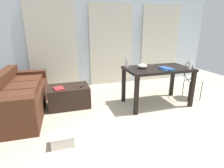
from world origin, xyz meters
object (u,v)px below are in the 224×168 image
at_px(coffee_table, 69,96).
at_px(magazine, 59,88).
at_px(bottle_far, 127,63).
at_px(tv_remote_primary, 82,86).
at_px(craft_table, 158,73).
at_px(shoebox, 63,140).
at_px(wire_chair, 191,76).
at_px(scissors, 152,65).
at_px(bowl, 142,66).
at_px(bottle_near, 190,65).
at_px(couch, 19,97).
at_px(book_stack, 166,69).

xyz_separation_m(coffee_table, magazine, (-0.19, -0.12, 0.23)).
xyz_separation_m(bottle_far, tv_remote_primary, (-0.91, 0.15, -0.44)).
relative_size(craft_table, shoebox, 4.21).
bearing_deg(bottle_far, shoebox, -141.52).
xyz_separation_m(coffee_table, bottle_far, (1.18, -0.22, 0.67)).
distance_m(wire_chair, scissors, 0.95).
distance_m(wire_chair, bowl, 1.26).
bearing_deg(craft_table, tv_remote_primary, 166.77).
relative_size(bottle_near, scissors, 2.18).
bearing_deg(coffee_table, wire_chair, -7.99).
xyz_separation_m(craft_table, wire_chair, (0.89, 0.05, -0.15)).
xyz_separation_m(wire_chair, tv_remote_primary, (-2.40, 0.30, -0.08)).
bearing_deg(couch, bottle_near, -12.51).
relative_size(couch, magazine, 8.90).
xyz_separation_m(craft_table, shoebox, (-1.97, -0.88, -0.60)).
relative_size(couch, bottle_far, 9.27).
distance_m(coffee_table, bottle_near, 2.50).
xyz_separation_m(craft_table, magazine, (-1.97, 0.31, -0.24)).
xyz_separation_m(coffee_table, bottle_near, (2.29, -0.74, 0.67)).
xyz_separation_m(bottle_near, tv_remote_primary, (-2.02, 0.66, -0.44)).
bearing_deg(shoebox, wire_chair, 18.01).
xyz_separation_m(couch, shoebox, (0.74, -1.28, -0.24)).
distance_m(scissors, tv_remote_primary, 1.55).
bearing_deg(book_stack, bottle_near, -15.76).
relative_size(coffee_table, magazine, 3.68).
bearing_deg(craft_table, bottle_far, 160.81).
distance_m(bottle_near, book_stack, 0.46).
bearing_deg(wire_chair, bowl, 179.92).
xyz_separation_m(scissors, magazine, (-1.97, 0.05, -0.35)).
distance_m(book_stack, tv_remote_primary, 1.71).
height_order(craft_table, magazine, craft_table).
bearing_deg(tv_remote_primary, bowl, 17.49).
distance_m(scissors, magazine, 2.00).
bearing_deg(coffee_table, scissors, -5.38).
xyz_separation_m(tv_remote_primary, shoebox, (-0.46, -1.23, -0.36)).
bearing_deg(tv_remote_primary, wire_chair, 24.65).
height_order(bottle_far, tv_remote_primary, bottle_far).
xyz_separation_m(book_stack, magazine, (-2.04, 0.49, -0.37)).
distance_m(coffee_table, magazine, 0.32).
height_order(couch, scissors, scissors).
height_order(couch, coffee_table, couch).
distance_m(craft_table, bottle_far, 0.67).
bearing_deg(tv_remote_primary, bottle_near, 13.64).
bearing_deg(wire_chair, tv_remote_primary, 172.76).
height_order(bottle_near, scissors, bottle_near).
relative_size(bottle_near, shoebox, 0.66).
relative_size(craft_table, tv_remote_primary, 8.77).
height_order(coffee_table, scissors, scissors).
xyz_separation_m(bowl, scissors, (0.33, 0.21, -0.04)).
bearing_deg(bottle_near, book_stack, 164.24).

